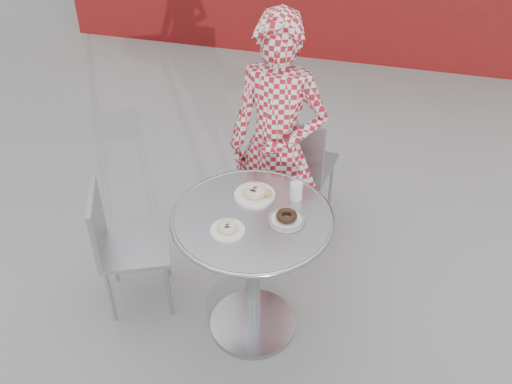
% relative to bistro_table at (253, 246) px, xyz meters
% --- Properties ---
extents(ground, '(60.00, 60.00, 0.00)m').
position_rel_bistro_table_xyz_m(ground, '(-0.01, 0.01, -0.60)').
color(ground, '#9F9C97').
rests_on(ground, ground).
extents(bistro_table, '(0.79, 0.79, 0.80)m').
position_rel_bistro_table_xyz_m(bistro_table, '(0.00, 0.00, 0.00)').
color(bistro_table, '#B5B5BA').
rests_on(bistro_table, ground).
extents(chair_far, '(0.46, 0.46, 0.85)m').
position_rel_bistro_table_xyz_m(chair_far, '(0.05, 0.99, -0.34)').
color(chair_far, '#999BA0').
rests_on(chair_far, ground).
extents(chair_left, '(0.49, 0.49, 0.78)m').
position_rel_bistro_table_xyz_m(chair_left, '(-0.69, 0.04, -0.36)').
color(chair_left, '#999BA0').
rests_on(chair_left, ground).
extents(seated_person, '(0.61, 0.44, 1.56)m').
position_rel_bistro_table_xyz_m(seated_person, '(-0.03, 0.64, 0.18)').
color(seated_person, maroon).
rests_on(seated_person, ground).
extents(plate_far, '(0.21, 0.21, 0.05)m').
position_rel_bistro_table_xyz_m(plate_far, '(-0.03, 0.16, 0.22)').
color(plate_far, white).
rests_on(plate_far, bistro_table).
extents(plate_near, '(0.16, 0.16, 0.04)m').
position_rel_bistro_table_xyz_m(plate_near, '(-0.09, -0.13, 0.21)').
color(plate_near, white).
rests_on(plate_near, bistro_table).
extents(plate_checker, '(0.18, 0.18, 0.05)m').
position_rel_bistro_table_xyz_m(plate_checker, '(0.16, 0.01, 0.21)').
color(plate_checker, white).
rests_on(plate_checker, bistro_table).
extents(milk_cup, '(0.07, 0.07, 0.11)m').
position_rel_bistro_table_xyz_m(milk_cup, '(0.17, 0.19, 0.25)').
color(milk_cup, white).
rests_on(milk_cup, bistro_table).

